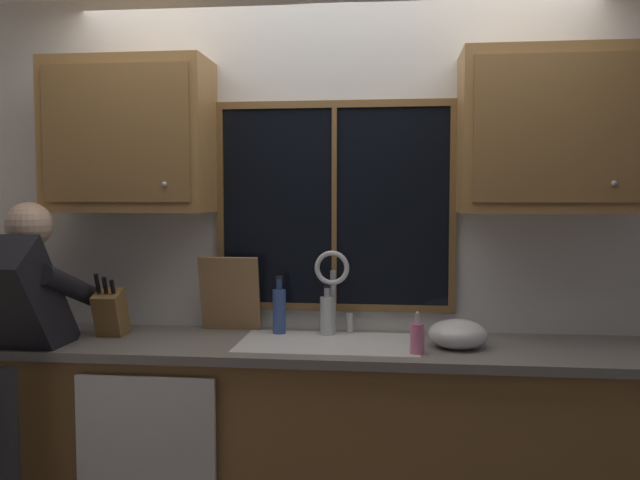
# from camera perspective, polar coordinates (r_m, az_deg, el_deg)

# --- Properties ---
(back_wall) EXTENTS (5.88, 0.12, 2.55)m
(back_wall) POSITION_cam_1_polar(r_m,az_deg,el_deg) (3.28, 1.13, -1.45)
(back_wall) COLOR silver
(back_wall) RESTS_ON floor
(window_glass) EXTENTS (1.10, 0.02, 0.95)m
(window_glass) POSITION_cam_1_polar(r_m,az_deg,el_deg) (3.19, 1.27, 2.91)
(window_glass) COLOR black
(window_frame_top) EXTENTS (1.17, 0.02, 0.04)m
(window_frame_top) POSITION_cam_1_polar(r_m,az_deg,el_deg) (3.21, 1.27, 11.72)
(window_frame_top) COLOR brown
(window_frame_bottom) EXTENTS (1.17, 0.02, 0.04)m
(window_frame_bottom) POSITION_cam_1_polar(r_m,az_deg,el_deg) (3.23, 1.24, -5.86)
(window_frame_bottom) COLOR brown
(window_frame_left) EXTENTS (0.03, 0.02, 0.95)m
(window_frame_left) POSITION_cam_1_polar(r_m,az_deg,el_deg) (3.28, -8.67, 2.89)
(window_frame_left) COLOR brown
(window_frame_right) EXTENTS (0.03, 0.02, 0.95)m
(window_frame_right) POSITION_cam_1_polar(r_m,az_deg,el_deg) (3.18, 11.49, 2.83)
(window_frame_right) COLOR brown
(window_mullion_center) EXTENTS (0.02, 0.02, 0.95)m
(window_mullion_center) POSITION_cam_1_polar(r_m,az_deg,el_deg) (3.18, 1.25, 2.90)
(window_mullion_center) COLOR brown
(lower_cabinet_run) EXTENTS (3.48, 0.58, 0.88)m
(lower_cabinet_run) POSITION_cam_1_polar(r_m,az_deg,el_deg) (3.13, 0.49, -17.47)
(lower_cabinet_run) COLOR olive
(lower_cabinet_run) RESTS_ON floor
(countertop) EXTENTS (3.54, 0.62, 0.04)m
(countertop) POSITION_cam_1_polar(r_m,az_deg,el_deg) (2.97, 0.46, -9.32)
(countertop) COLOR slate
(countertop) RESTS_ON lower_cabinet_run
(dishwasher_front) EXTENTS (0.60, 0.02, 0.74)m
(dishwasher_front) POSITION_cam_1_polar(r_m,az_deg,el_deg) (2.99, -14.89, -18.24)
(dishwasher_front) COLOR white
(upper_cabinet_left) EXTENTS (0.77, 0.36, 0.72)m
(upper_cabinet_left) POSITION_cam_1_polar(r_m,az_deg,el_deg) (3.28, -16.21, 8.64)
(upper_cabinet_left) COLOR #9E703D
(upper_cabinet_right) EXTENTS (0.77, 0.36, 0.72)m
(upper_cabinet_right) POSITION_cam_1_polar(r_m,az_deg,el_deg) (3.11, 19.21, 8.86)
(upper_cabinet_right) COLOR #9E703D
(sink) EXTENTS (0.80, 0.46, 0.21)m
(sink) POSITION_cam_1_polar(r_m,az_deg,el_deg) (3.00, 0.74, -10.73)
(sink) COLOR silver
(sink) RESTS_ON lower_cabinet_run
(faucet) EXTENTS (0.18, 0.09, 0.40)m
(faucet) POSITION_cam_1_polar(r_m,az_deg,el_deg) (3.11, 1.21, -3.62)
(faucet) COLOR silver
(faucet) RESTS_ON countertop
(person_standing) EXTENTS (0.53, 0.69, 1.55)m
(person_standing) POSITION_cam_1_polar(r_m,az_deg,el_deg) (3.13, -25.92, -7.98)
(person_standing) COLOR #262628
(person_standing) RESTS_ON floor
(knife_block) EXTENTS (0.12, 0.18, 0.32)m
(knife_block) POSITION_cam_1_polar(r_m,az_deg,el_deg) (3.24, -17.73, -6.08)
(knife_block) COLOR brown
(knife_block) RESTS_ON countertop
(cutting_board) EXTENTS (0.29, 0.10, 0.37)m
(cutting_board) POSITION_cam_1_polar(r_m,az_deg,el_deg) (3.23, -7.84, -4.65)
(cutting_board) COLOR #997047
(cutting_board) RESTS_ON countertop
(mixing_bowl) EXTENTS (0.26, 0.26, 0.13)m
(mixing_bowl) POSITION_cam_1_polar(r_m,az_deg,el_deg) (2.94, 11.88, -8.00)
(mixing_bowl) COLOR silver
(mixing_bowl) RESTS_ON countertop
(soap_dispenser) EXTENTS (0.06, 0.07, 0.18)m
(soap_dispenser) POSITION_cam_1_polar(r_m,az_deg,el_deg) (2.79, 8.45, -8.39)
(soap_dispenser) COLOR pink
(soap_dispenser) RESTS_ON countertop
(bottle_green_glass) EXTENTS (0.07, 0.07, 0.24)m
(bottle_green_glass) POSITION_cam_1_polar(r_m,az_deg,el_deg) (3.12, 0.63, -6.49)
(bottle_green_glass) COLOR #B7B7BC
(bottle_green_glass) RESTS_ON countertop
(bottle_tall_clear) EXTENTS (0.06, 0.06, 0.28)m
(bottle_tall_clear) POSITION_cam_1_polar(r_m,az_deg,el_deg) (3.15, -3.56, -6.08)
(bottle_tall_clear) COLOR #334C8C
(bottle_tall_clear) RESTS_ON countertop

